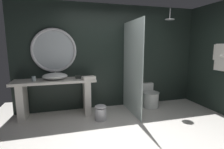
# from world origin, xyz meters

# --- Properties ---
(ground_plane) EXTENTS (5.76, 5.76, 0.00)m
(ground_plane) POSITION_xyz_m (0.00, 0.00, 0.00)
(ground_plane) COLOR silver
(back_wall_panel) EXTENTS (4.80, 0.10, 2.60)m
(back_wall_panel) POSITION_xyz_m (0.00, 1.90, 1.30)
(back_wall_panel) COLOR #1E2823
(back_wall_panel) RESTS_ON ground_plane
(side_wall_right) EXTENTS (0.10, 2.47, 2.60)m
(side_wall_right) POSITION_xyz_m (2.35, 0.76, 1.30)
(side_wall_right) COLOR #1E2823
(side_wall_right) RESTS_ON ground_plane
(vanity_counter) EXTENTS (1.78, 0.55, 0.84)m
(vanity_counter) POSITION_xyz_m (-1.42, 1.55, 0.54)
(vanity_counter) COLOR silver
(vanity_counter) RESTS_ON ground_plane
(vessel_sink) EXTENTS (0.55, 0.45, 0.18)m
(vessel_sink) POSITION_xyz_m (-1.42, 1.58, 0.92)
(vessel_sink) COLOR white
(vessel_sink) RESTS_ON vanity_counter
(tumbler_cup) EXTENTS (0.08, 0.08, 0.10)m
(tumbler_cup) POSITION_xyz_m (-1.85, 1.50, 0.90)
(tumbler_cup) COLOR silver
(tumbler_cup) RESTS_ON vanity_counter
(tissue_box) EXTENTS (0.12, 0.13, 0.07)m
(tissue_box) POSITION_xyz_m (-0.92, 1.56, 0.88)
(tissue_box) COLOR #282D28
(tissue_box) RESTS_ON vanity_counter
(round_wall_mirror) EXTENTS (1.02, 0.06, 1.02)m
(round_wall_mirror) POSITION_xyz_m (-1.42, 1.81, 1.48)
(round_wall_mirror) COLOR silver
(shower_glass_panel) EXTENTS (0.02, 1.15, 2.15)m
(shower_glass_panel) POSITION_xyz_m (0.30, 1.28, 1.07)
(shower_glass_panel) COLOR silver
(shower_glass_panel) RESTS_ON ground_plane
(rain_shower_head) EXTENTS (0.23, 0.23, 0.28)m
(rain_shower_head) POSITION_xyz_m (1.36, 1.49, 2.25)
(rain_shower_head) COLOR silver
(hanging_bathrobe) EXTENTS (0.20, 0.56, 0.67)m
(hanging_bathrobe) POSITION_xyz_m (2.21, 0.61, 1.36)
(hanging_bathrobe) COLOR silver
(toilet) EXTENTS (0.43, 0.62, 0.59)m
(toilet) POSITION_xyz_m (0.92, 1.57, 0.25)
(toilet) COLOR white
(toilet) RESTS_ON ground_plane
(waste_bin) EXTENTS (0.25, 0.25, 0.34)m
(waste_bin) POSITION_xyz_m (-0.50, 1.05, 0.17)
(waste_bin) COLOR silver
(waste_bin) RESTS_ON ground_plane
(folded_hand_towel) EXTENTS (0.31, 0.23, 0.07)m
(folded_hand_towel) POSITION_xyz_m (-0.70, 1.38, 0.88)
(folded_hand_towel) COLOR silver
(folded_hand_towel) RESTS_ON vanity_counter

